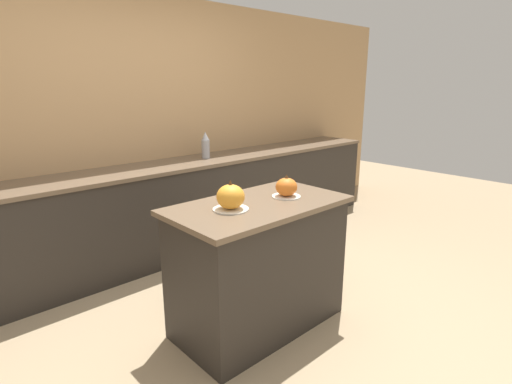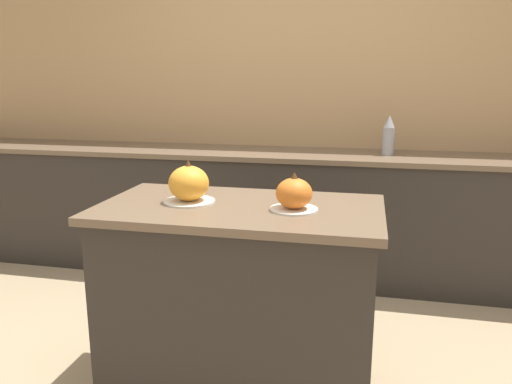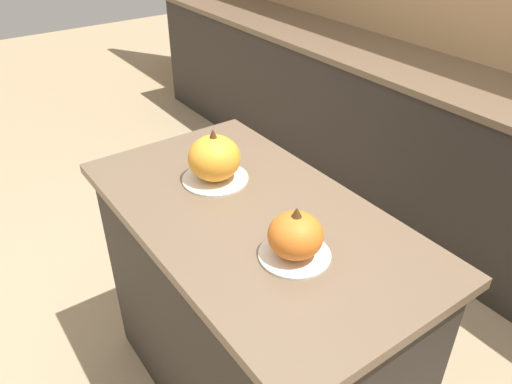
% 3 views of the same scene
% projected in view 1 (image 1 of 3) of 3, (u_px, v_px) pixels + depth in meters
% --- Properties ---
extents(ground_plane, '(12.00, 12.00, 0.00)m').
position_uv_depth(ground_plane, '(258.00, 323.00, 2.88)').
color(ground_plane, tan).
extents(wall_back, '(8.00, 0.06, 2.50)m').
position_uv_depth(wall_back, '(130.00, 129.00, 3.85)').
color(wall_back, tan).
rests_on(wall_back, ground_plane).
extents(kitchen_island, '(1.22, 0.67, 0.91)m').
position_uv_depth(kitchen_island, '(259.00, 265.00, 2.76)').
color(kitchen_island, '#2D2823').
rests_on(kitchen_island, ground_plane).
extents(back_counter, '(6.00, 0.60, 0.92)m').
position_uv_depth(back_counter, '(152.00, 214.00, 3.82)').
color(back_counter, '#2D2823').
rests_on(back_counter, ground_plane).
extents(pumpkin_cake_left, '(0.23, 0.23, 0.19)m').
position_uv_depth(pumpkin_cake_left, '(231.00, 198.00, 2.48)').
color(pumpkin_cake_left, silver).
rests_on(pumpkin_cake_left, kitchen_island).
extents(pumpkin_cake_right, '(0.20, 0.20, 0.16)m').
position_uv_depth(pumpkin_cake_right, '(286.00, 188.00, 2.76)').
color(pumpkin_cake_right, silver).
rests_on(pumpkin_cake_right, kitchen_island).
extents(bottle_tall, '(0.08, 0.08, 0.27)m').
position_uv_depth(bottle_tall, '(206.00, 146.00, 4.12)').
color(bottle_tall, '#99999E').
rests_on(bottle_tall, back_counter).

